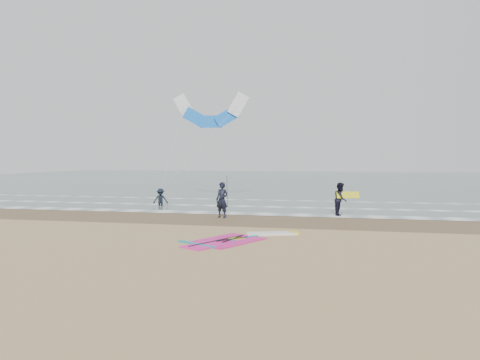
% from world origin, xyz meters
% --- Properties ---
extents(ground, '(120.00, 120.00, 0.00)m').
position_xyz_m(ground, '(0.00, 0.00, 0.00)').
color(ground, tan).
rests_on(ground, ground).
extents(sea_water, '(120.00, 80.00, 0.02)m').
position_xyz_m(sea_water, '(0.00, 48.00, 0.01)').
color(sea_water, '#47605E').
rests_on(sea_water, ground).
extents(wet_sand_band, '(120.00, 5.00, 0.01)m').
position_xyz_m(wet_sand_band, '(0.00, 6.00, 0.00)').
color(wet_sand_band, brown).
rests_on(wet_sand_band, ground).
extents(foam_waterline, '(120.00, 9.15, 0.02)m').
position_xyz_m(foam_waterline, '(0.00, 10.44, 0.03)').
color(foam_waterline, white).
rests_on(foam_waterline, ground).
extents(windsurf_rig, '(4.71, 4.46, 0.11)m').
position_xyz_m(windsurf_rig, '(0.02, 0.40, 0.03)').
color(windsurf_rig, white).
rests_on(windsurf_rig, ground).
extents(person_standing, '(0.84, 0.68, 2.00)m').
position_xyz_m(person_standing, '(-2.21, 6.35, 1.00)').
color(person_standing, black).
rests_on(person_standing, ground).
extents(person_walking, '(0.89, 1.06, 1.93)m').
position_xyz_m(person_walking, '(4.30, 8.54, 0.96)').
color(person_walking, black).
rests_on(person_walking, ground).
extents(person_wading, '(1.17, 0.97, 1.58)m').
position_xyz_m(person_wading, '(-7.74, 11.07, 0.79)').
color(person_wading, black).
rests_on(person_wading, ground).
extents(held_pole, '(0.17, 0.86, 1.82)m').
position_xyz_m(held_pole, '(-1.91, 6.35, 1.47)').
color(held_pole, black).
rests_on(held_pole, ground).
extents(carried_kiteboard, '(1.30, 0.51, 0.39)m').
position_xyz_m(carried_kiteboard, '(4.70, 8.44, 1.22)').
color(carried_kiteboard, yellow).
rests_on(carried_kiteboard, ground).
extents(surf_kite, '(6.01, 4.52, 7.36)m').
position_xyz_m(surf_kite, '(-5.30, 15.35, 6.76)').
color(surf_kite, white).
rests_on(surf_kite, ground).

